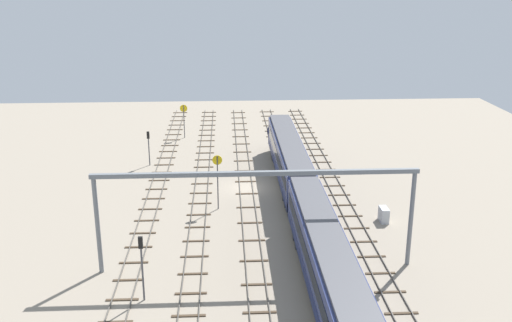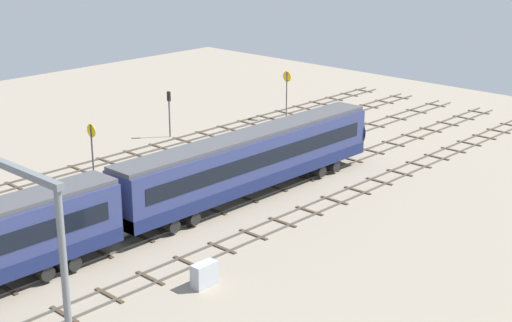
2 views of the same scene
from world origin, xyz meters
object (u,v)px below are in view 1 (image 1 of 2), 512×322
object	(u,v)px
train	(302,196)
speed_sign_near_foreground	(184,116)
relay_cabinet	(384,215)
speed_sign_mid_trackside	(218,174)
signal_light_trackside_departure	(142,259)
overhead_gantry	(256,192)
signal_light_trackside_approach	(149,143)

from	to	relation	value
train	speed_sign_near_foreground	distance (m)	33.61
train	relay_cabinet	xyz separation A→B (m)	(-0.37, -7.92, -1.95)
speed_sign_mid_trackside	signal_light_trackside_departure	size ratio (longest dim) A/B	1.12
overhead_gantry	relay_cabinet	xyz separation A→B (m)	(8.65, -12.77, -5.92)
overhead_gantry	speed_sign_mid_trackside	xyz separation A→B (m)	(12.67, 3.21, -2.90)
overhead_gantry	signal_light_trackside_departure	world-z (taller)	overhead_gantry
overhead_gantry	train	bearing A→B (deg)	-28.28
overhead_gantry	speed_sign_near_foreground	xyz separation A→B (m)	(39.94, 8.32, -3.31)
train	overhead_gantry	xyz separation A→B (m)	(-9.02, 4.85, 3.96)
train	signal_light_trackside_approach	size ratio (longest dim) A/B	11.59
train	signal_light_trackside_approach	distance (m)	24.82
speed_sign_mid_trackside	signal_light_trackside_departure	distance (m)	17.88
train	signal_light_trackside_approach	world-z (taller)	train
train	overhead_gantry	world-z (taller)	overhead_gantry
speed_sign_near_foreground	speed_sign_mid_trackside	distance (m)	27.74
speed_sign_mid_trackside	relay_cabinet	xyz separation A→B (m)	(-4.03, -15.98, -3.02)
signal_light_trackside_departure	speed_sign_mid_trackside	bearing A→B (deg)	-17.21
overhead_gantry	signal_light_trackside_departure	bearing A→B (deg)	117.40
speed_sign_near_foreground	signal_light_trackside_departure	distance (m)	44.34
speed_sign_near_foreground	relay_cabinet	bearing A→B (deg)	-146.01
signal_light_trackside_approach	relay_cabinet	bearing A→B (deg)	-127.18
train	relay_cabinet	distance (m)	8.17
signal_light_trackside_departure	relay_cabinet	bearing A→B (deg)	-58.46
speed_sign_mid_trackside	signal_light_trackside_departure	world-z (taller)	speed_sign_mid_trackside
speed_sign_mid_trackside	signal_light_trackside_approach	world-z (taller)	speed_sign_mid_trackside
train	speed_sign_mid_trackside	world-z (taller)	speed_sign_mid_trackside
signal_light_trackside_departure	speed_sign_near_foreground	bearing A→B (deg)	-0.22
relay_cabinet	overhead_gantry	bearing A→B (deg)	124.10
speed_sign_near_foreground	train	bearing A→B (deg)	-156.91
train	speed_sign_near_foreground	xyz separation A→B (m)	(30.91, 13.18, 0.65)
overhead_gantry	speed_sign_mid_trackside	world-z (taller)	overhead_gantry
overhead_gantry	relay_cabinet	size ratio (longest dim) A/B	16.43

